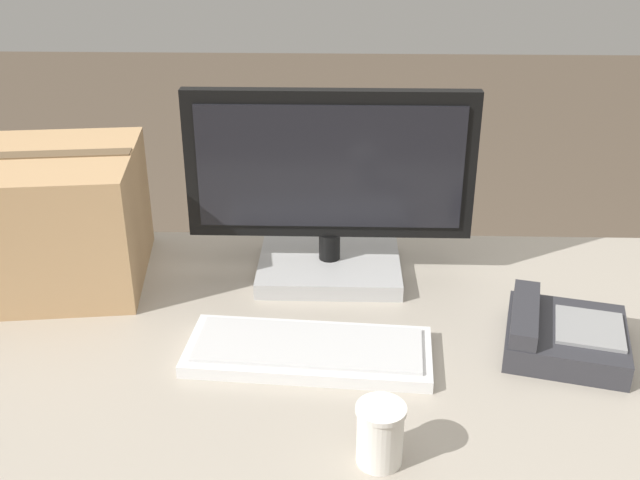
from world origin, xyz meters
The scene contains 5 objects.
monitor centered at (-0.05, 0.26, 0.89)m, with size 0.57×0.25×0.39m.
keyboard centered at (-0.08, -0.05, 0.74)m, with size 0.43×0.20×0.03m.
desk_phone centered at (0.36, -0.01, 0.75)m, with size 0.25×0.25×0.08m.
paper_cup_left centered at (0.03, -0.31, 0.77)m, with size 0.07×0.07×0.09m.
cardboard_box centered at (-0.59, 0.23, 0.86)m, with size 0.34×0.37×0.27m.
Camera 1 is at (-0.03, -1.13, 1.47)m, focal length 42.00 mm.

